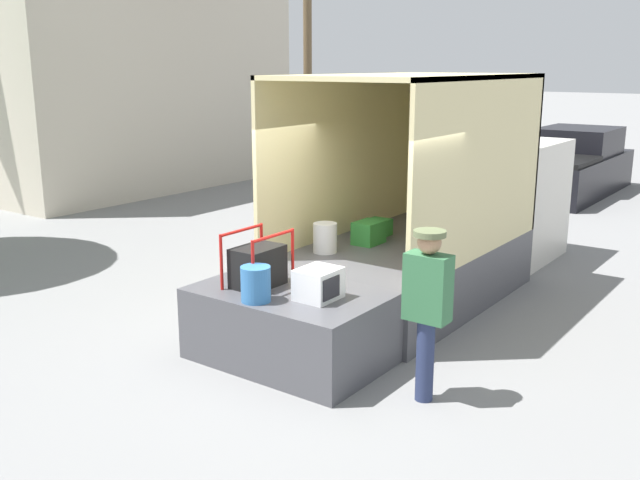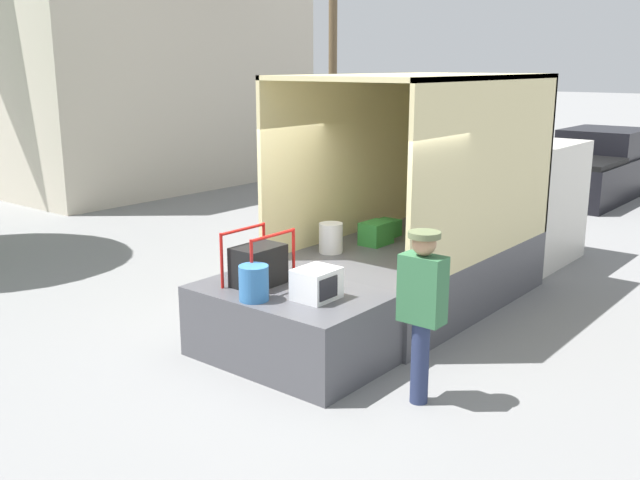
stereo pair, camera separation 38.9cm
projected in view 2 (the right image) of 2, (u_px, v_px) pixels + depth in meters
name	position (u px, v px, depth m)	size (l,w,h in m)	color
ground_plane	(328.00, 341.00, 8.68)	(160.00, 160.00, 0.00)	gray
box_truck	(464.00, 221.00, 11.04)	(5.97, 2.25, 3.15)	silver
tailgate_deck	(290.00, 325.00, 8.05)	(1.39, 2.14, 0.83)	#4C4C51
microwave	(317.00, 284.00, 7.62)	(0.46, 0.40, 0.34)	white
portable_generator	(260.00, 264.00, 8.10)	(0.72, 0.50, 0.64)	black
orange_bucket	(254.00, 283.00, 7.57)	(0.32, 0.32, 0.38)	#3370B2
worker_person	(422.00, 299.00, 6.86)	(0.31, 0.44, 1.75)	navy
pickup_truck_black	(596.00, 169.00, 18.08)	(5.01, 1.97, 1.66)	black
house_backdrop	(128.00, 24.00, 19.88)	(9.00, 6.66, 8.56)	beige
utility_pole	(333.00, 38.00, 23.12)	(1.80, 0.28, 7.85)	brown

